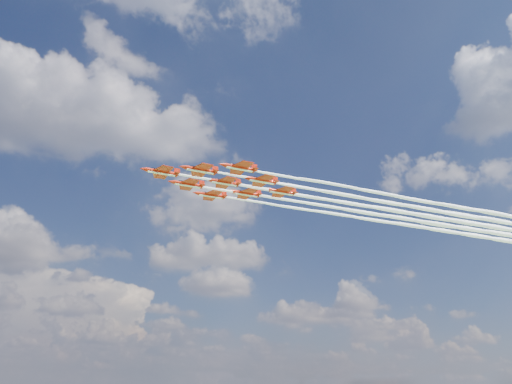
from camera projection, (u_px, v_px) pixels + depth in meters
jet_lead at (342, 202)px, 178.54m from camera, size 137.98×30.07×3.09m
jet_row2_port at (377, 200)px, 177.02m from camera, size 137.98×30.07×3.09m
jet_row2_starb at (356, 211)px, 188.01m from camera, size 137.98×30.07×3.09m
jet_row3_port at (412, 199)px, 175.49m from camera, size 137.98×30.07×3.09m
jet_row3_centre at (389, 210)px, 186.48m from camera, size 137.98×30.07×3.09m
jet_row3_starb at (368, 219)px, 197.47m from camera, size 137.98×30.07×3.09m
jet_row4_port at (422, 208)px, 184.96m from camera, size 137.98×30.07×3.09m
jet_row4_starb at (400, 218)px, 195.95m from camera, size 137.98×30.07×3.09m
jet_tail at (432, 217)px, 194.42m from camera, size 137.98×30.07×3.09m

